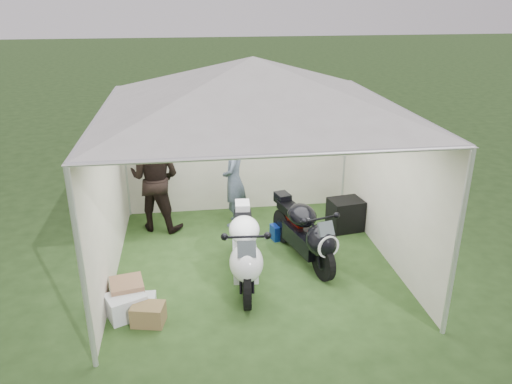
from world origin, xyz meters
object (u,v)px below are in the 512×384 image
equipment_box (345,215)px  crate_2 (144,304)px  crate_3 (148,314)px  canopy_tent (253,89)px  motorcycle_white (245,249)px  crate_0 (126,305)px  motorcycle_black (306,232)px  paddock_stand (281,231)px  person_blue_jacket (234,180)px  crate_1 (128,294)px  person_dark_jacket (155,178)px

equipment_box → crate_2: size_ratio=1.77×
crate_3 → canopy_tent: bearing=42.6°
motorcycle_white → crate_0: 1.69m
motorcycle_black → paddock_stand: bearing=90.0°
motorcycle_white → crate_0: size_ratio=4.27×
paddock_stand → person_blue_jacket: size_ratio=0.21×
crate_1 → equipment_box: bearing=27.3°
crate_2 → crate_3: bearing=-74.3°
motorcycle_black → crate_2: 2.52m
crate_1 → crate_2: bearing=-36.4°
canopy_tent → equipment_box: (1.69, 0.83, -2.31)m
paddock_stand → motorcycle_white: bearing=-120.8°
paddock_stand → crate_3: 2.84m
motorcycle_black → crate_2: size_ratio=5.84×
crate_2 → canopy_tent: bearing=35.5°
motorcycle_black → person_dark_jacket: 2.71m
motorcycle_white → crate_2: bearing=-155.6°
motorcycle_white → crate_2: motorcycle_white is taller
canopy_tent → person_dark_jacket: 2.59m
canopy_tent → equipment_box: bearing=26.2°
canopy_tent → crate_2: 3.11m
person_dark_jacket → crate_2: (-0.09, -2.44, -0.79)m
equipment_box → crate_2: 3.77m
motorcycle_black → paddock_stand: motorcycle_black is taller
canopy_tent → crate_3: 3.16m
motorcycle_black → crate_3: 2.56m
person_dark_jacket → crate_1: bearing=104.3°
motorcycle_white → paddock_stand: 1.52m
motorcycle_white → equipment_box: motorcycle_white is taller
person_blue_jacket → crate_2: size_ratio=5.31×
paddock_stand → crate_0: bearing=-142.0°
person_blue_jacket → equipment_box: (1.83, -0.49, -0.54)m
canopy_tent → crate_2: (-1.54, -1.10, -2.46)m
motorcycle_black → equipment_box: motorcycle_black is taller
crate_0 → canopy_tent: bearing=33.6°
motorcycle_white → person_dark_jacket: size_ratio=1.06×
crate_1 → crate_2: (0.21, -0.15, -0.07)m
canopy_tent → crate_1: canopy_tent is taller
paddock_stand → crate_3: (-2.03, -2.00, 0.00)m
motorcycle_black → crate_0: 2.73m
person_dark_jacket → paddock_stand: bearing=-177.6°
motorcycle_white → crate_2: 1.49m
person_blue_jacket → crate_0: 3.03m
motorcycle_white → equipment_box: size_ratio=3.57×
canopy_tent → crate_3: (-1.47, -1.35, -2.45)m
crate_2 → crate_3: size_ratio=0.78×
canopy_tent → paddock_stand: size_ratio=16.98×
paddock_stand → person_blue_jacket: bearing=136.1°
motorcycle_black → canopy_tent: bearing=154.0°
paddock_stand → crate_0: size_ratio=0.74×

